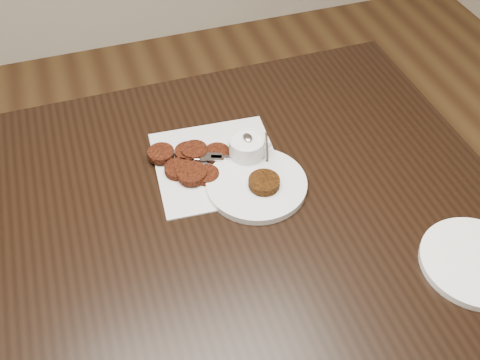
% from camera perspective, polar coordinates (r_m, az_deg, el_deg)
% --- Properties ---
extents(table, '(1.47, 0.94, 0.75)m').
position_cam_1_polar(table, '(1.48, -6.34, -13.60)').
color(table, black).
rests_on(table, floor).
extents(napkin, '(0.29, 0.29, 0.00)m').
position_cam_1_polar(napkin, '(1.28, -2.31, 1.62)').
color(napkin, silver).
rests_on(napkin, table).
extents(sauce_ramekin, '(0.12, 0.12, 0.11)m').
position_cam_1_polar(sauce_ramekin, '(1.25, 0.70, 4.17)').
color(sauce_ramekin, silver).
rests_on(sauce_ramekin, napkin).
extents(patty_cluster, '(0.21, 0.21, 0.02)m').
position_cam_1_polar(patty_cluster, '(1.28, -4.96, 1.99)').
color(patty_cluster, '#5B1E0B').
rests_on(patty_cluster, napkin).
extents(plate_with_patty, '(0.28, 0.28, 0.03)m').
position_cam_1_polar(plate_with_patty, '(1.22, 1.68, -0.16)').
color(plate_with_patty, silver).
rests_on(plate_with_patty, table).
extents(plate_empty, '(0.23, 0.23, 0.01)m').
position_cam_1_polar(plate_empty, '(1.19, 22.60, -7.63)').
color(plate_empty, white).
rests_on(plate_empty, table).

